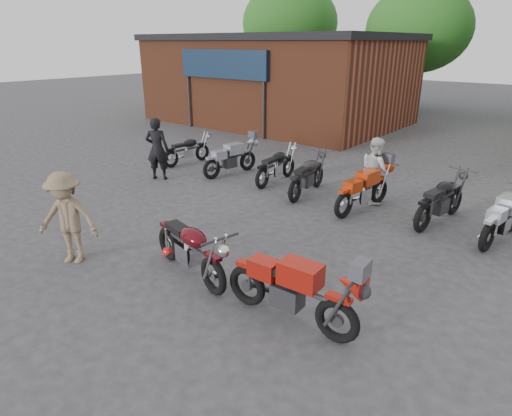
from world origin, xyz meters
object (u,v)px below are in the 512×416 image
Objects in this scene: person_tan at (67,218)px; row_bike_6 at (504,215)px; row_bike_0 at (188,149)px; row_bike_2 at (277,164)px; row_bike_5 at (442,197)px; vintage_motorcycle at (190,245)px; row_bike_3 at (308,173)px; sportbike at (292,286)px; person_light at (375,170)px; row_bike_4 at (364,187)px; row_bike_1 at (231,156)px; helmet at (169,252)px; person_dark at (157,149)px.

person_tan is 8.66m from row_bike_6.
row_bike_6 reaches higher than row_bike_0.
row_bike_5 is at bearing -94.23° from row_bike_2.
vintage_motorcycle reaches higher than row_bike_3.
sportbike is at bearing 12.60° from vintage_motorcycle.
row_bike_6 is (1.76, 5.11, -0.04)m from sportbike.
person_light reaches higher than row_bike_3.
vintage_motorcycle is 5.91m from row_bike_5.
person_light reaches higher than row_bike_5.
row_bike_2 is 0.95× the size of row_bike_4.
row_bike_2 is at bearing -72.29° from row_bike_1.
row_bike_2 is 6.04m from row_bike_6.
person_tan is 6.40m from row_bike_2.
person_tan is 0.86× the size of row_bike_4.
person_light is (1.68, 5.43, 0.73)m from helmet.
helmet is 6.18m from row_bike_5.
row_bike_5 is at bearing 160.90° from person_dark.
sportbike is 1.05× the size of row_bike_3.
row_bike_0 reaches higher than helmet.
person_light is 0.96× the size of person_tan.
person_tan reaches higher than sportbike.
row_bike_1 is (-1.55, 6.14, -0.31)m from person_tan.
row_bike_5 reaches higher than helmet.
row_bike_2 is at bearing 97.46° from row_bike_5.
vintage_motorcycle is 2.41m from person_tan.
row_bike_3 is 1.02× the size of row_bike_6.
row_bike_5 is at bearing -79.48° from row_bike_1.
person_tan is 6.34m from row_bike_1.
person_tan is at bearing -135.46° from helmet.
sportbike reaches higher than row_bike_0.
person_light is at bearing 72.82° from helmet.
row_bike_6 is at bearing -89.49° from row_bike_5.
vintage_motorcycle is 5.72m from person_light.
helmet is 0.13× the size of row_bike_2.
vintage_motorcycle reaches higher than row_bike_2.
row_bike_5 is (1.72, 0.40, 0.02)m from row_bike_4.
sportbike is 5.84m from row_bike_3.
person_tan reaches higher than row_bike_5.
row_bike_4 reaches higher than row_bike_2.
helmet is 0.12× the size of row_bike_1.
vintage_motorcycle is 4.98m from row_bike_4.
person_dark is 4.59m from row_bike_3.
row_bike_3 is at bearing 93.91° from row_bike_4.
row_bike_6 is (7.62, 0.02, -0.00)m from row_bike_1.
row_bike_6 is (9.00, 1.76, -0.36)m from person_dark.
row_bike_3 is (2.88, -0.07, 0.01)m from row_bike_1.
person_tan is at bearing -142.45° from vintage_motorcycle.
row_bike_4 is at bearing -86.38° from row_bike_0.
sportbike reaches higher than vintage_motorcycle.
person_tan is (-1.27, -1.25, 0.77)m from helmet.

